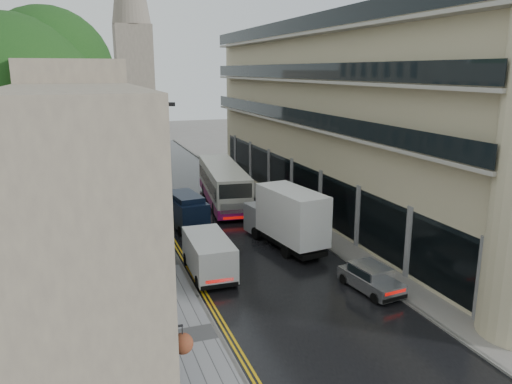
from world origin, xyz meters
TOP-DOWN VIEW (x-y plane):
  - road at (0.00, 27.50)m, footprint 9.00×85.00m
  - left_sidewalk at (-5.85, 27.50)m, footprint 2.70×85.00m
  - right_sidewalk at (5.40, 27.50)m, footprint 1.80×85.00m
  - old_shop_row at (-9.45, 30.00)m, footprint 4.50×56.00m
  - modern_block at (10.30, 26.00)m, footprint 8.00×40.00m
  - church_spire at (0.50, 82.00)m, footprint 6.40×6.40m
  - tree_near at (-12.50, 20.00)m, footprint 10.56×10.56m
  - tree_far at (-12.20, 33.00)m, footprint 9.24×9.24m
  - cream_bus at (-0.17, 27.69)m, footprint 4.02×11.73m
  - white_lorry at (1.46, 17.76)m, footprint 3.13×7.39m
  - silver_hatchback at (3.16, 10.99)m, footprint 1.94×3.69m
  - white_van at (-4.30, 15.32)m, footprint 2.14×4.75m
  - navy_van at (-3.48, 23.92)m, footprint 2.54×5.06m
  - pedestrian at (-5.71, 25.45)m, footprint 0.74×0.55m
  - lamp_post_near at (-5.46, 18.62)m, footprint 1.01×0.61m
  - lamp_post_far at (-5.30, 33.25)m, footprint 0.92×0.44m

SIDE VIEW (x-z plane):
  - road at x=0.00m, z-range 0.00..0.02m
  - left_sidewalk at x=-5.85m, z-range 0.00..0.12m
  - right_sidewalk at x=5.40m, z-range 0.00..0.12m
  - silver_hatchback at x=3.16m, z-range 0.02..1.35m
  - pedestrian at x=-5.71m, z-range 0.12..1.96m
  - white_van at x=-4.30m, z-range 0.02..2.15m
  - navy_van at x=-3.48m, z-range 0.02..2.50m
  - cream_bus at x=-0.17m, z-range 0.02..3.16m
  - white_lorry at x=1.46m, z-range 0.02..3.78m
  - lamp_post_far at x=-5.30m, z-range 0.12..8.13m
  - lamp_post_near at x=-5.46m, z-range 0.12..9.02m
  - old_shop_row at x=-9.45m, z-range 0.00..12.00m
  - tree_far at x=-12.20m, z-range 0.00..12.46m
  - tree_near at x=-12.50m, z-range 0.00..13.89m
  - modern_block at x=10.30m, z-range 0.00..14.00m
  - church_spire at x=0.50m, z-range 0.00..40.00m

